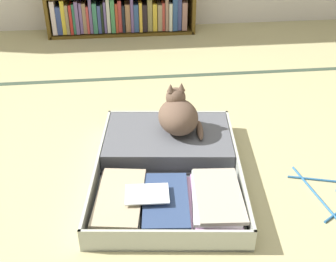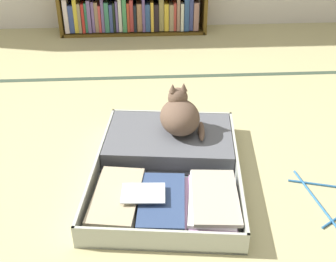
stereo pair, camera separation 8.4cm
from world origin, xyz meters
TOP-DOWN VIEW (x-y plane):
  - ground_plane at (0.00, 0.00)m, footprint 10.00×10.00m
  - tatami_border at (0.00, 1.24)m, footprint 4.80×0.05m
  - open_suitcase at (0.15, 0.14)m, footprint 0.76×0.99m
  - black_cat at (0.22, 0.34)m, footprint 0.24×0.26m
  - clothes_hanger at (0.82, -0.12)m, footprint 0.25×0.43m

SIDE VIEW (x-z plane):
  - ground_plane at x=0.00m, z-range 0.00..0.00m
  - tatami_border at x=0.00m, z-range 0.00..0.00m
  - clothes_hanger at x=0.82m, z-range 0.00..0.01m
  - open_suitcase at x=0.15m, z-range -0.01..0.10m
  - black_cat at x=0.22m, z-range 0.07..0.32m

